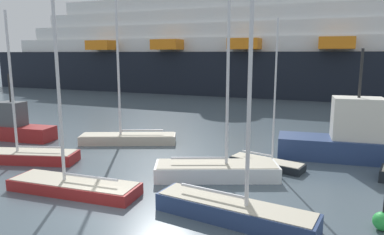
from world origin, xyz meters
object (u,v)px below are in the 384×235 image
sailboat_4 (217,169)px  sailboat_7 (73,182)px  channel_buoy_0 (382,221)px  fishing_boat_1 (351,139)px  sailboat_1 (25,155)px  sailboat_0 (234,207)px  cruise_ship (335,50)px  sailboat_3 (128,136)px  fishing_boat_0 (15,127)px  sailboat_5 (267,161)px

sailboat_4 → sailboat_7: bearing=-164.9°
channel_buoy_0 → fishing_boat_1: bearing=91.3°
channel_buoy_0 → sailboat_1: bearing=171.5°
sailboat_0 → cruise_ship: cruise_ship is taller
sailboat_4 → sailboat_3: bearing=128.4°
sailboat_7 → cruise_ship: size_ratio=0.09×
sailboat_0 → fishing_boat_0: bearing=168.3°
sailboat_4 → sailboat_5: sailboat_4 is taller
fishing_boat_0 → channel_buoy_0: 27.09m
sailboat_0 → sailboat_1: sailboat_0 is taller
sailboat_0 → sailboat_5: sailboat_0 is taller
sailboat_0 → sailboat_5: (0.52, 7.79, -0.23)m
fishing_boat_1 → cruise_ship: size_ratio=0.07×
sailboat_3 → fishing_boat_1: sailboat_3 is taller
sailboat_0 → sailboat_3: size_ratio=0.98×
sailboat_1 → sailboat_3: (4.09, 6.44, 0.13)m
sailboat_0 → sailboat_7: 8.46m
sailboat_0 → fishing_boat_1: size_ratio=1.40×
channel_buoy_0 → sailboat_3: bearing=150.0°
sailboat_7 → sailboat_5: bearing=-140.8°
sailboat_4 → channel_buoy_0: 8.71m
sailboat_0 → fishing_boat_0: (-20.08, 8.89, 0.40)m
sailboat_4 → fishing_boat_0: 18.55m
sailboat_1 → fishing_boat_1: sailboat_1 is taller
sailboat_4 → fishing_boat_1: bearing=21.2°
sailboat_7 → cruise_ship: 52.69m
sailboat_3 → fishing_boat_0: (-9.51, -1.63, 0.42)m
sailboat_0 → channel_buoy_0: 5.94m
sailboat_0 → fishing_boat_0: size_ratio=1.93×
sailboat_0 → sailboat_7: bearing=-171.9°
sailboat_1 → channel_buoy_0: sailboat_1 is taller
sailboat_1 → sailboat_7: (6.23, -3.47, 0.05)m
sailboat_3 → sailboat_0: bearing=116.4°
sailboat_5 → cruise_ship: bearing=99.7°
channel_buoy_0 → sailboat_0: bearing=-169.9°
sailboat_3 → cruise_ship: cruise_ship is taller
sailboat_5 → channel_buoy_0: 8.59m
sailboat_5 → sailboat_7: 11.48m
sailboat_0 → sailboat_7: (-8.44, 0.61, -0.10)m
sailboat_7 → fishing_boat_0: sailboat_7 is taller
sailboat_0 → cruise_ship: (6.86, 50.55, 6.88)m
sailboat_3 → sailboat_4: size_ratio=1.28×
sailboat_4 → sailboat_7: sailboat_7 is taller
sailboat_4 → channel_buoy_0: size_ratio=6.76×
sailboat_1 → fishing_boat_0: 7.26m
sailboat_4 → sailboat_1: bearing=165.2°
sailboat_3 → fishing_boat_0: 9.65m
sailboat_4 → fishing_boat_1: sailboat_4 is taller
fishing_boat_0 → channel_buoy_0: bearing=160.3°
sailboat_3 → sailboat_7: bearing=83.4°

